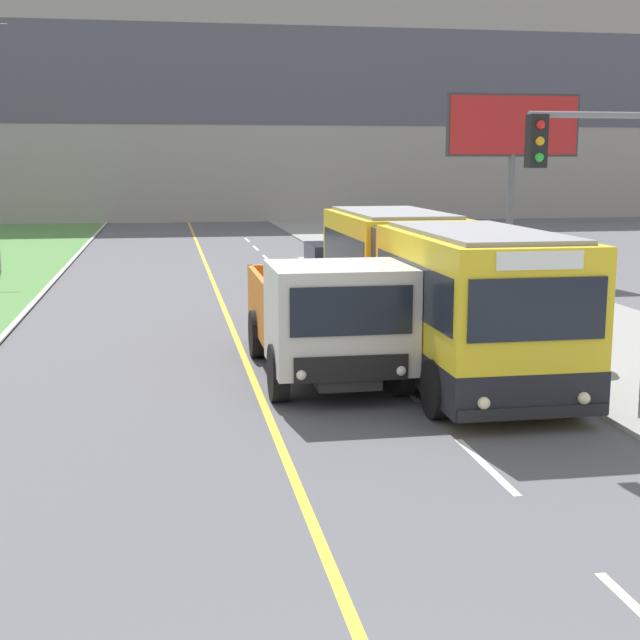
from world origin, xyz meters
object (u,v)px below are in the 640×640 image
Objects in this scene: traffic_light_mast at (616,214)px; billboard_large at (513,135)px; dump_truck at (330,321)px; planter_round_second at (586,349)px; city_bus at (428,288)px; car_distant at (332,266)px.

traffic_light_mast is 17.92m from billboard_large.
dump_truck reaches higher than planter_round_second.
traffic_light_mast is (3.93, -3.45, 2.20)m from dump_truck.
car_distant is (-0.01, 11.35, -0.85)m from city_bus.
dump_truck is 1.20× the size of traffic_light_mast.
dump_truck is at bearing -100.74° from car_distant.
car_distant is 7.89m from billboard_large.
car_distant is at bearing 90.03° from city_bus.
car_distant is 0.66× the size of billboard_large.
billboard_large is (5.10, 17.09, 1.71)m from traffic_light_mast.
dump_truck is 16.82m from billboard_large.
billboard_large is 15.06m from planter_round_second.
billboard_large is (9.03, 13.64, 3.91)m from dump_truck.
traffic_light_mast is 5.14× the size of planter_round_second.
car_distant is at bearing 94.79° from traffic_light_mast.
traffic_light_mast is at bearing -85.21° from car_distant.
dump_truck is at bearing -142.25° from city_bus.
billboard_large is (6.50, 0.33, 4.45)m from car_distant.
planter_round_second is at bearing -105.45° from billboard_large.
car_distant is at bearing 79.26° from dump_truck.
billboard_large is at bearing 73.39° from traffic_light_mast.
dump_truck is 1.48× the size of car_distant.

